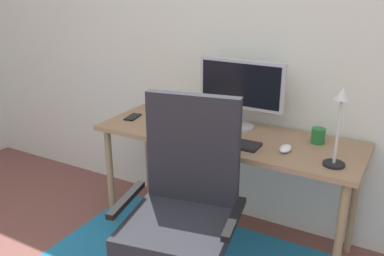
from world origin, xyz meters
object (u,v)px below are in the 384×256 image
desk (226,145)px  computer_mouse (285,149)px  coffee_cup (318,136)px  desk_lamp (340,118)px  office_chair (183,225)px  cell_phone (133,117)px  monitor (241,87)px  keyboard (223,141)px

desk → computer_mouse: 0.42m
computer_mouse → coffee_cup: bearing=59.9°
desk_lamp → office_chair: size_ratio=0.38×
desk → desk_lamp: 0.76m
desk → cell_phone: size_ratio=11.59×
desk → desk_lamp: (0.67, -0.14, 0.33)m
monitor → desk_lamp: size_ratio=1.34×
keyboard → desk_lamp: desk_lamp is taller
keyboard → office_chair: 0.57m
monitor → computer_mouse: bearing=-31.7°
desk → coffee_cup: size_ratio=18.31×
monitor → office_chair: size_ratio=0.50×
keyboard → office_chair: (0.02, -0.49, -0.29)m
computer_mouse → office_chair: bearing=-122.2°
office_chair → coffee_cup: bearing=47.2°
monitor → desk: bearing=-99.6°
monitor → desk_lamp: (0.64, -0.28, -0.01)m
coffee_cup → office_chair: (-0.46, -0.75, -0.32)m
computer_mouse → coffee_cup: size_ratio=1.17×
computer_mouse → desk_lamp: (0.27, -0.06, 0.24)m
keyboard → cell_phone: keyboard is taller
keyboard → desk_lamp: size_ratio=1.05×
coffee_cup → cell_phone: bearing=-172.6°
desk_lamp → office_chair: desk_lamp is taller
computer_mouse → office_chair: office_chair is taller
monitor → office_chair: bearing=-87.4°
monitor → coffee_cup: monitor is taller
monitor → computer_mouse: size_ratio=5.27×
monitor → coffee_cup: (0.50, -0.02, -0.22)m
computer_mouse → cell_phone: size_ratio=0.74×
monitor → keyboard: monitor is taller
desk → desk_lamp: desk_lamp is taller
monitor → coffee_cup: size_ratio=6.19×
computer_mouse → cell_phone: computer_mouse is taller
coffee_cup → office_chair: office_chair is taller
cell_phone → office_chair: 0.99m
desk → monitor: monitor is taller
desk → monitor: (0.02, 0.14, 0.34)m
coffee_cup → desk_lamp: 0.37m
coffee_cup → computer_mouse: bearing=-120.1°
desk → monitor: 0.37m
monitor → keyboard: (0.02, -0.28, -0.25)m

